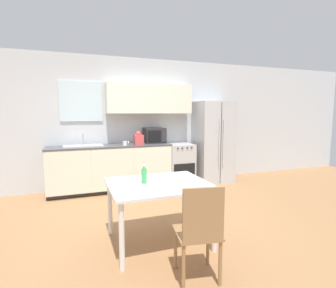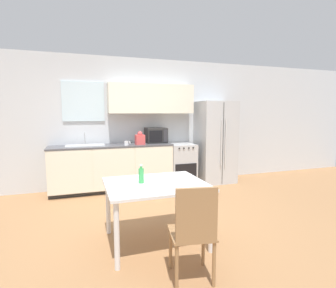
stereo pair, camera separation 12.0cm
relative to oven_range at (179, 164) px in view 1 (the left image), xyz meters
The scene contains 12 objects.
ground_plane 2.06m from the oven_range, 122.14° to the right, with size 12.00×12.00×0.00m, color #9E7047.
wall_back 1.44m from the oven_range, 163.74° to the left, with size 12.00×0.38×2.70m.
kitchen_counter 1.47m from the oven_range, behind, with size 2.40×0.61×0.92m.
oven_range is the anchor object (origin of this frame).
refrigerator 0.93m from the oven_range, ahead, with size 0.79×0.71×1.81m.
kitchen_sink 2.04m from the oven_range, behind, with size 0.72×0.39×0.24m.
microwave 0.84m from the oven_range, behind, with size 0.43×0.37×0.32m.
coffee_mug 1.32m from the oven_range, behind, with size 0.12×0.09×0.08m.
grocery_bag_0 1.11m from the oven_range, behind, with size 0.19×0.16×0.27m.
dining_table 2.65m from the oven_range, 117.83° to the right, with size 1.16×0.96×0.73m.
dining_chair_near 3.39m from the oven_range, 109.33° to the right, with size 0.46×0.46×0.93m.
drink_bottle 2.70m from the oven_range, 121.47° to the right, with size 0.06×0.06×0.22m.
Camera 1 is at (-1.10, -3.51, 1.57)m, focal length 28.00 mm.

